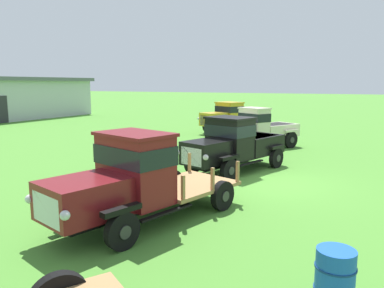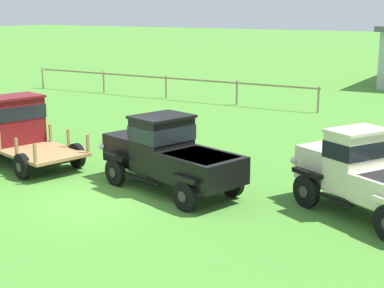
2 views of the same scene
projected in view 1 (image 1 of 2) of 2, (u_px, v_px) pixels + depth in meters
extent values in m
plane|color=#47842D|center=(270.00, 182.00, 13.36)|extent=(240.00, 240.00, 0.00)
cylinder|color=black|center=(122.00, 231.00, 7.83)|extent=(0.84, 0.40, 0.82)
cylinder|color=#2D2D2D|center=(125.00, 233.00, 7.75)|extent=(0.29, 0.10, 0.29)
cylinder|color=black|center=(72.00, 210.00, 9.17)|extent=(0.84, 0.40, 0.82)
cylinder|color=#2D2D2D|center=(70.00, 209.00, 9.24)|extent=(0.29, 0.10, 0.29)
cylinder|color=black|center=(223.00, 196.00, 10.30)|extent=(0.84, 0.40, 0.82)
cylinder|color=#2D2D2D|center=(226.00, 196.00, 10.23)|extent=(0.29, 0.10, 0.29)
cylinder|color=black|center=(172.00, 183.00, 11.64)|extent=(0.84, 0.40, 0.82)
cylinder|color=#2D2D2D|center=(169.00, 182.00, 11.72)|extent=(0.29, 0.10, 0.29)
cube|color=black|center=(148.00, 200.00, 9.63)|extent=(5.12, 2.38, 0.12)
cube|color=maroon|center=(84.00, 198.00, 8.21)|extent=(2.07, 1.82, 0.84)
cube|color=silver|center=(47.00, 210.00, 7.60)|extent=(0.35, 1.08, 0.63)
sphere|color=silver|center=(65.00, 215.00, 7.08)|extent=(0.20, 0.20, 0.20)
sphere|color=silver|center=(30.00, 199.00, 8.09)|extent=(0.20, 0.20, 0.20)
cube|color=black|center=(122.00, 210.00, 7.75)|extent=(0.97, 0.44, 0.12)
cube|color=black|center=(71.00, 191.00, 9.09)|extent=(0.97, 0.44, 0.12)
cube|color=maroon|center=(135.00, 169.00, 9.21)|extent=(1.57, 2.01, 1.66)
cube|color=black|center=(135.00, 154.00, 9.15)|extent=(1.63, 2.06, 0.46)
cube|color=maroon|center=(135.00, 134.00, 9.07)|extent=(1.70, 2.11, 0.08)
cube|color=black|center=(167.00, 212.00, 8.78)|extent=(1.59, 0.56, 0.05)
cube|color=black|center=(117.00, 196.00, 10.09)|extent=(1.59, 0.56, 0.05)
cube|color=#9E7547|center=(187.00, 185.00, 10.67)|extent=(2.96, 2.60, 0.10)
cube|color=#9E7547|center=(183.00, 187.00, 9.15)|extent=(0.10, 0.10, 0.60)
cube|color=#9E7547|center=(134.00, 175.00, 10.42)|extent=(0.10, 0.10, 0.60)
cube|color=#9E7547|center=(213.00, 179.00, 9.97)|extent=(0.10, 0.10, 0.60)
cube|color=#9E7547|center=(164.00, 168.00, 11.25)|extent=(0.10, 0.10, 0.60)
cube|color=#9E7547|center=(238.00, 171.00, 10.80)|extent=(0.10, 0.10, 0.60)
cube|color=#9E7547|center=(189.00, 162.00, 12.07)|extent=(0.10, 0.10, 0.60)
cylinder|color=black|center=(229.00, 170.00, 13.28)|extent=(0.84, 0.41, 0.83)
cylinder|color=#2D2D2D|center=(232.00, 171.00, 13.21)|extent=(0.29, 0.11, 0.29)
cylinder|color=black|center=(193.00, 163.00, 14.51)|extent=(0.84, 0.41, 0.83)
cylinder|color=#2D2D2D|center=(191.00, 163.00, 14.58)|extent=(0.29, 0.11, 0.29)
cylinder|color=black|center=(276.00, 158.00, 15.50)|extent=(0.84, 0.41, 0.83)
cylinder|color=#2D2D2D|center=(279.00, 158.00, 15.43)|extent=(0.29, 0.11, 0.29)
cylinder|color=black|center=(241.00, 152.00, 16.73)|extent=(0.84, 0.41, 0.83)
cylinder|color=#2D2D2D|center=(240.00, 152.00, 16.80)|extent=(0.29, 0.11, 0.29)
cube|color=black|center=(234.00, 159.00, 14.89)|extent=(4.60, 2.24, 0.12)
cube|color=black|center=(206.00, 152.00, 13.64)|extent=(1.87, 1.65, 0.85)
cube|color=silver|center=(192.00, 157.00, 13.11)|extent=(0.34, 0.96, 0.63)
sphere|color=silver|center=(206.00, 157.00, 12.63)|extent=(0.20, 0.20, 0.20)
sphere|color=silver|center=(178.00, 152.00, 13.55)|extent=(0.20, 0.20, 0.20)
cube|color=black|center=(229.00, 158.00, 13.21)|extent=(0.97, 0.47, 0.12)
cube|color=black|center=(193.00, 151.00, 14.44)|extent=(0.97, 0.47, 0.12)
cube|color=black|center=(230.00, 139.00, 14.56)|extent=(1.58, 1.84, 1.56)
cube|color=black|center=(230.00, 130.00, 14.50)|extent=(1.64, 1.89, 0.44)
cube|color=black|center=(230.00, 118.00, 14.43)|extent=(1.71, 1.95, 0.08)
cube|color=black|center=(250.00, 163.00, 14.18)|extent=(1.62, 0.61, 0.05)
cube|color=black|center=(215.00, 157.00, 15.38)|extent=(1.62, 0.61, 0.05)
cube|color=black|center=(254.00, 144.00, 15.80)|extent=(2.53, 2.19, 0.76)
cube|color=black|center=(254.00, 136.00, 15.75)|extent=(2.13, 1.85, 0.06)
cube|color=black|center=(277.00, 147.00, 15.43)|extent=(0.93, 0.45, 0.12)
cube|color=black|center=(242.00, 142.00, 16.65)|extent=(0.93, 0.45, 0.12)
cylinder|color=black|center=(252.00, 145.00, 18.69)|extent=(0.87, 0.59, 0.89)
cylinder|color=#2D2D2D|center=(254.00, 145.00, 18.60)|extent=(0.29, 0.18, 0.31)
cylinder|color=black|center=(231.00, 140.00, 20.06)|extent=(0.87, 0.59, 0.89)
cylinder|color=#2D2D2D|center=(229.00, 140.00, 20.15)|extent=(0.29, 0.18, 0.31)
cylinder|color=black|center=(291.00, 140.00, 20.25)|extent=(0.87, 0.59, 0.89)
cylinder|color=#2D2D2D|center=(292.00, 140.00, 20.16)|extent=(0.29, 0.18, 0.31)
cylinder|color=black|center=(268.00, 136.00, 21.62)|extent=(0.87, 0.59, 0.89)
cylinder|color=#2D2D2D|center=(267.00, 136.00, 21.71)|extent=(0.29, 0.18, 0.31)
cube|color=black|center=(261.00, 139.00, 20.13)|extent=(4.03, 2.77, 0.12)
cube|color=beige|center=(238.00, 131.00, 19.17)|extent=(1.66, 1.63, 0.94)
cube|color=silver|center=(229.00, 133.00, 18.85)|extent=(0.50, 0.84, 0.70)
sphere|color=silver|center=(237.00, 133.00, 18.32)|extent=(0.20, 0.20, 0.20)
sphere|color=silver|center=(221.00, 130.00, 19.35)|extent=(0.20, 0.20, 0.20)
cube|color=black|center=(252.00, 135.00, 18.61)|extent=(1.00, 0.67, 0.12)
cube|color=black|center=(231.00, 131.00, 19.98)|extent=(1.00, 0.67, 0.12)
cube|color=beige|center=(254.00, 124.00, 19.72)|extent=(1.51, 1.74, 1.55)
cube|color=black|center=(254.00, 117.00, 19.66)|extent=(1.56, 1.78, 0.43)
cube|color=beige|center=(255.00, 108.00, 19.59)|extent=(1.62, 1.84, 0.08)
cube|color=black|center=(266.00, 142.00, 19.23)|extent=(1.19, 0.74, 0.05)
cube|color=black|center=(245.00, 138.00, 20.58)|extent=(1.19, 0.74, 0.05)
cube|color=beige|center=(275.00, 130.00, 20.67)|extent=(2.73, 2.45, 0.67)
cube|color=black|center=(275.00, 124.00, 20.62)|extent=(2.30, 2.07, 0.06)
cube|color=beige|center=(291.00, 131.00, 20.17)|extent=(0.96, 0.65, 0.12)
cube|color=beige|center=(269.00, 128.00, 21.54)|extent=(0.96, 0.65, 0.12)
cylinder|color=black|center=(225.00, 129.00, 25.16)|extent=(0.88, 0.56, 0.89)
cylinder|color=#2D2D2D|center=(226.00, 129.00, 25.07)|extent=(0.29, 0.17, 0.31)
cylinder|color=black|center=(208.00, 126.00, 26.63)|extent=(0.88, 0.56, 0.89)
cylinder|color=#2D2D2D|center=(207.00, 126.00, 26.71)|extent=(0.29, 0.17, 0.31)
cylinder|color=black|center=(259.00, 126.00, 27.08)|extent=(0.88, 0.56, 0.89)
cylinder|color=#2D2D2D|center=(260.00, 126.00, 26.99)|extent=(0.29, 0.17, 0.31)
cylinder|color=black|center=(242.00, 123.00, 28.55)|extent=(0.88, 0.56, 0.89)
cylinder|color=#2D2D2D|center=(241.00, 123.00, 28.63)|extent=(0.29, 0.17, 0.31)
cube|color=black|center=(233.00, 125.00, 26.77)|extent=(4.67, 3.01, 0.12)
cube|color=gold|center=(214.00, 119.00, 25.66)|extent=(2.00, 1.86, 0.90)
cube|color=silver|center=(205.00, 121.00, 25.22)|extent=(0.51, 0.94, 0.68)
sphere|color=silver|center=(211.00, 120.00, 24.65)|extent=(0.20, 0.20, 0.20)
sphere|color=silver|center=(199.00, 119.00, 25.75)|extent=(0.20, 0.20, 0.20)
cube|color=black|center=(225.00, 122.00, 25.08)|extent=(1.01, 0.63, 0.12)
cube|color=black|center=(208.00, 119.00, 26.55)|extent=(1.01, 0.63, 0.12)
cube|color=gold|center=(229.00, 114.00, 26.44)|extent=(1.84, 2.01, 1.51)
cube|color=black|center=(229.00, 109.00, 26.38)|extent=(1.90, 2.06, 0.42)
cube|color=gold|center=(229.00, 103.00, 26.31)|extent=(1.98, 2.13, 0.08)
cube|color=black|center=(239.00, 127.00, 25.92)|extent=(1.62, 0.90, 0.05)
cube|color=black|center=(222.00, 124.00, 27.36)|extent=(1.62, 0.90, 0.05)
cube|color=gold|center=(247.00, 119.00, 27.54)|extent=(2.81, 2.54, 0.65)
cube|color=black|center=(247.00, 115.00, 27.49)|extent=(2.36, 2.14, 0.06)
cube|color=gold|center=(260.00, 119.00, 27.00)|extent=(0.97, 0.62, 0.12)
cube|color=gold|center=(242.00, 117.00, 28.47)|extent=(0.97, 0.62, 0.12)
cylinder|color=#1951B2|center=(335.00, 278.00, 5.83)|extent=(0.60, 0.60, 0.93)
cylinder|color=navy|center=(336.00, 267.00, 5.80)|extent=(0.63, 0.63, 0.03)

